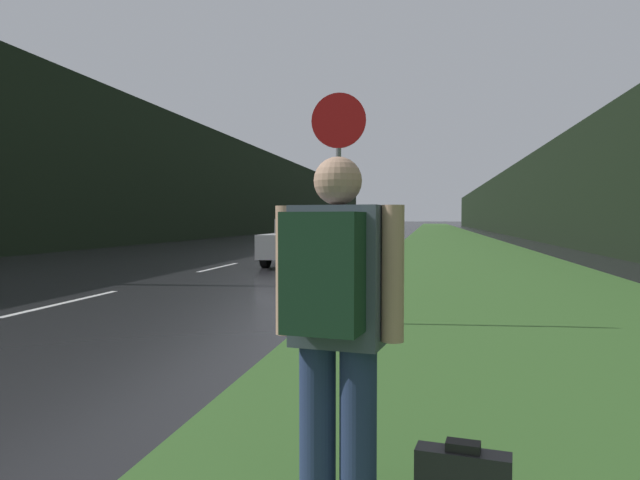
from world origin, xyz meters
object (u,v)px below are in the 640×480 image
at_px(stop_sign, 338,181).
at_px(car_oncoming, 329,227).
at_px(car_passing_near, 305,241).
at_px(car_passing_far, 357,231).
at_px(hitchhiker_with_backpack, 335,321).

relative_size(stop_sign, car_oncoming, 0.67).
height_order(stop_sign, car_oncoming, stop_sign).
xyz_separation_m(car_passing_near, car_oncoming, (-4.32, 28.68, 0.00)).
relative_size(stop_sign, car_passing_far, 0.63).
xyz_separation_m(stop_sign, hitchhiker_with_backpack, (0.78, -4.99, -0.92)).
relative_size(hitchhiker_with_backpack, car_oncoming, 0.37).
bearing_deg(car_passing_near, car_passing_far, -90.00).
relative_size(stop_sign, car_passing_near, 0.64).
distance_m(stop_sign, car_passing_near, 10.13).
distance_m(car_passing_near, car_oncoming, 29.01).
bearing_deg(car_oncoming, car_passing_far, -74.92).
bearing_deg(car_passing_far, car_passing_near, 90.00).
xyz_separation_m(stop_sign, car_passing_far, (-2.59, 22.38, -1.11)).
xyz_separation_m(stop_sign, car_oncoming, (-6.91, 38.41, -1.17)).
height_order(hitchhiker_with_backpack, car_oncoming, hitchhiker_with_backpack).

